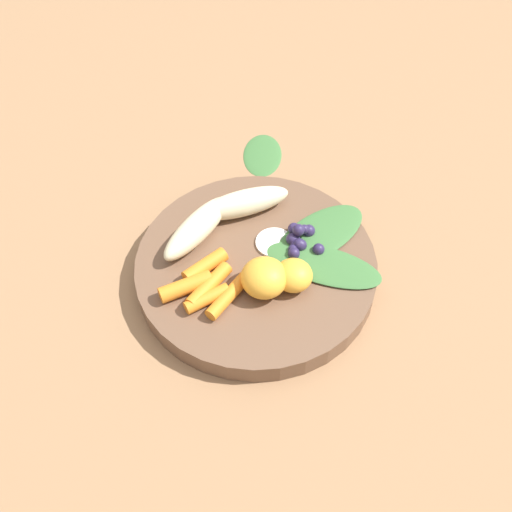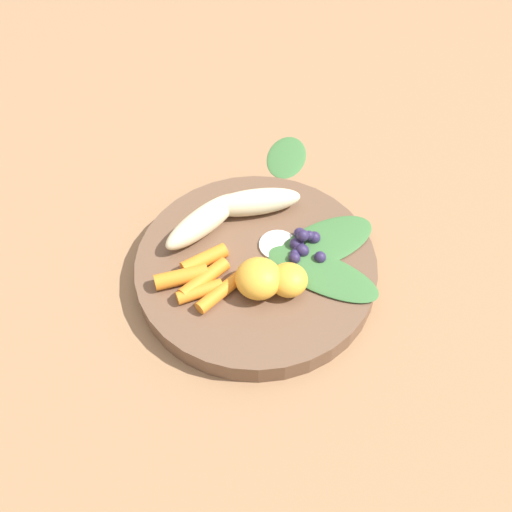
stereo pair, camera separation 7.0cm
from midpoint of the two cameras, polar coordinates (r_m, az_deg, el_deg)
ground_plane at (r=0.73m, az=2.74°, el=-1.97°), size 2.40×2.40×0.00m
bowl at (r=0.72m, az=2.78°, el=-1.34°), size 0.27×0.27×0.03m
banana_peeled_left at (r=0.72m, az=-2.06°, el=3.00°), size 0.07×0.11×0.03m
banana_peeled_right at (r=0.74m, az=2.52°, el=4.72°), size 0.06×0.12×0.03m
orange_segment_near at (r=0.68m, az=5.92°, el=-2.35°), size 0.04×0.04×0.03m
orange_segment_far at (r=0.67m, az=3.22°, el=-2.23°), size 0.05×0.05×0.04m
carrot_front at (r=0.70m, az=-1.84°, el=-0.49°), size 0.02×0.06×0.02m
carrot_mid_left at (r=0.68m, az=-3.88°, el=-2.10°), size 0.03×0.06×0.02m
carrot_mid_right at (r=0.68m, az=-1.79°, el=-2.28°), size 0.04×0.06×0.02m
carrot_rear at (r=0.67m, az=-2.16°, el=-3.42°), size 0.02×0.05×0.01m
carrot_small at (r=0.67m, az=-0.16°, el=-3.38°), size 0.04×0.07×0.01m
blueberry_pile at (r=0.72m, az=7.08°, el=0.84°), size 0.05×0.05×0.03m
coconut_shred_patch at (r=0.72m, az=4.77°, el=0.82°), size 0.04×0.04×0.00m
kale_leaf_left at (r=0.70m, az=8.81°, el=-1.73°), size 0.14×0.12×0.00m
kale_leaf_right at (r=0.73m, az=8.96°, el=1.06°), size 0.07×0.13×0.00m
kale_leaf_stray at (r=0.86m, az=5.12°, el=8.87°), size 0.10×0.09×0.01m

